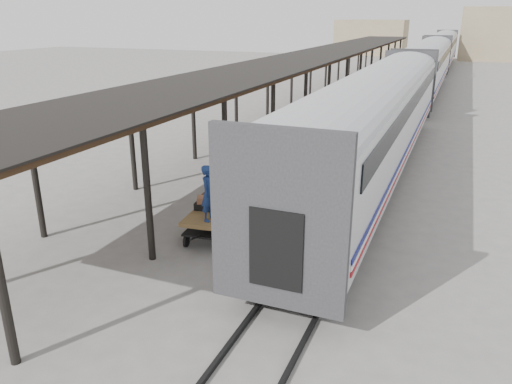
{
  "coord_description": "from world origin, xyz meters",
  "views": [
    {
      "loc": [
        6.41,
        -12.96,
        6.71
      ],
      "look_at": [
        1.05,
        0.12,
        1.7
      ],
      "focal_mm": 35.0,
      "sensor_mm": 36.0,
      "label": 1
    }
  ],
  "objects_px": {
    "baggage_cart": "(212,217)",
    "porter": "(209,193)",
    "luggage_tug": "(309,128)",
    "pedestrian": "(301,121)"
  },
  "relations": [
    {
      "from": "baggage_cart",
      "to": "porter",
      "type": "bearing_deg",
      "value": -75.24
    },
    {
      "from": "baggage_cart",
      "to": "luggage_tug",
      "type": "xyz_separation_m",
      "value": [
        -0.92,
        13.91,
        0.01
      ]
    },
    {
      "from": "porter",
      "to": "baggage_cart",
      "type": "bearing_deg",
      "value": 19.39
    },
    {
      "from": "pedestrian",
      "to": "baggage_cart",
      "type": "bearing_deg",
      "value": 104.96
    },
    {
      "from": "pedestrian",
      "to": "luggage_tug",
      "type": "bearing_deg",
      "value": 159.68
    },
    {
      "from": "baggage_cart",
      "to": "luggage_tug",
      "type": "relative_size",
      "value": 1.4
    },
    {
      "from": "baggage_cart",
      "to": "porter",
      "type": "relative_size",
      "value": 1.46
    },
    {
      "from": "baggage_cart",
      "to": "luggage_tug",
      "type": "height_order",
      "value": "luggage_tug"
    },
    {
      "from": "luggage_tug",
      "to": "porter",
      "type": "relative_size",
      "value": 1.04
    },
    {
      "from": "porter",
      "to": "pedestrian",
      "type": "relative_size",
      "value": 0.88
    }
  ]
}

